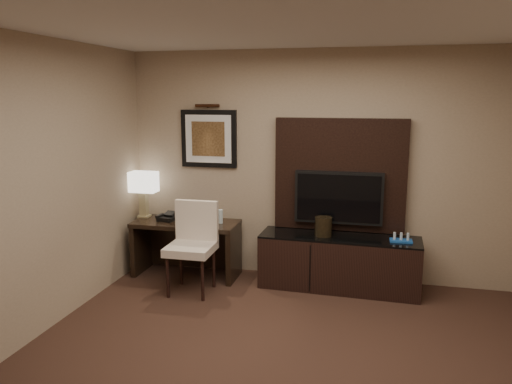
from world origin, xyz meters
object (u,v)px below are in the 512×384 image
(tv, at_px, (339,198))
(minibar_tray, at_px, (401,238))
(ice_bucket, at_px, (323,227))
(table_lamp, at_px, (143,196))
(desk_phone, at_px, (167,217))
(desk, at_px, (187,248))
(water_bottle, at_px, (221,216))
(credenza, at_px, (339,263))
(desk_chair, at_px, (191,248))

(tv, relative_size, minibar_tray, 4.24)
(tv, distance_m, ice_bucket, 0.39)
(minibar_tray, bearing_deg, ice_bucket, 177.86)
(table_lamp, distance_m, desk_phone, 0.43)
(desk, bearing_deg, ice_bucket, -1.03)
(water_bottle, bearing_deg, credenza, -1.01)
(minibar_tray, bearing_deg, table_lamp, 177.21)
(table_lamp, xyz_separation_m, ice_bucket, (2.25, -0.12, -0.23))
(tv, xyz_separation_m, desk_phone, (-2.04, -0.19, -0.30))
(credenza, distance_m, water_bottle, 1.48)
(credenza, distance_m, tv, 0.74)
(desk_chair, bearing_deg, minibar_tray, 10.82)
(desk_phone, bearing_deg, ice_bucket, 9.66)
(water_bottle, height_order, minibar_tray, water_bottle)
(desk_chair, bearing_deg, credenza, 16.85)
(ice_bucket, bearing_deg, table_lamp, 176.96)
(desk, xyz_separation_m, water_bottle, (0.43, 0.02, 0.42))
(desk_chair, xyz_separation_m, desk_phone, (-0.49, 0.50, 0.21))
(credenza, height_order, desk_phone, desk_phone)
(credenza, height_order, ice_bucket, ice_bucket)
(credenza, bearing_deg, ice_bucket, -174.56)
(credenza, bearing_deg, desk_chair, -160.68)
(credenza, relative_size, water_bottle, 10.74)
(tv, distance_m, table_lamp, 2.40)
(desk_chair, height_order, minibar_tray, desk_chair)
(tv, height_order, table_lamp, tv)
(desk, xyz_separation_m, table_lamp, (-0.60, 0.11, 0.61))
(desk_chair, distance_m, desk_phone, 0.73)
(desk, bearing_deg, table_lamp, 169.13)
(table_lamp, bearing_deg, minibar_tray, -2.79)
(tv, height_order, desk_phone, tv)
(tv, distance_m, minibar_tray, 0.82)
(tv, distance_m, desk_chair, 1.77)
(credenza, bearing_deg, tv, 103.45)
(desk_chair, bearing_deg, water_bottle, 70.33)
(table_lamp, relative_size, minibar_tray, 2.30)
(desk, bearing_deg, credenza, -0.62)
(desk_chair, bearing_deg, table_lamp, 143.43)
(ice_bucket, bearing_deg, desk_phone, 179.76)
(credenza, xyz_separation_m, desk_phone, (-2.08, -0.00, 0.42))
(table_lamp, bearing_deg, tv, 1.97)
(water_bottle, bearing_deg, desk, -176.71)
(desk_chair, height_order, table_lamp, table_lamp)
(desk, xyz_separation_m, tv, (1.80, 0.19, 0.68))
(water_bottle, bearing_deg, ice_bucket, -1.72)
(credenza, bearing_deg, minibar_tray, -2.03)
(tv, distance_m, desk_phone, 2.07)
(credenza, height_order, desk_chair, desk_chair)
(desk, bearing_deg, desk_chair, -64.12)
(ice_bucket, bearing_deg, water_bottle, 178.28)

